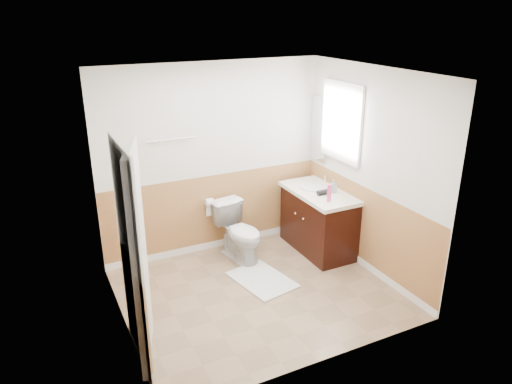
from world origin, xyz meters
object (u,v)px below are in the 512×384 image
lotion_bottle (329,193)px  soap_dispenser (333,186)px  toilet (240,232)px  vanity_cabinet (318,222)px  bath_mat (262,280)px

lotion_bottle → soap_dispenser: bearing=46.7°
toilet → soap_dispenser: 1.34m
vanity_cabinet → soap_dispenser: (0.12, -0.12, 0.54)m
bath_mat → vanity_cabinet: 1.19m
lotion_bottle → bath_mat: bearing=-177.2°
toilet → bath_mat: toilet is taller
toilet → soap_dispenser: size_ratio=4.25×
bath_mat → vanity_cabinet: size_ratio=0.73×
bath_mat → lotion_bottle: size_ratio=3.64×
toilet → soap_dispenser: bearing=-27.8°
vanity_cabinet → lotion_bottle: lotion_bottle is taller
bath_mat → lotion_bottle: bearing=2.8°
lotion_bottle → soap_dispenser: lotion_bottle is taller
vanity_cabinet → lotion_bottle: size_ratio=5.00×
vanity_cabinet → soap_dispenser: bearing=-43.9°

